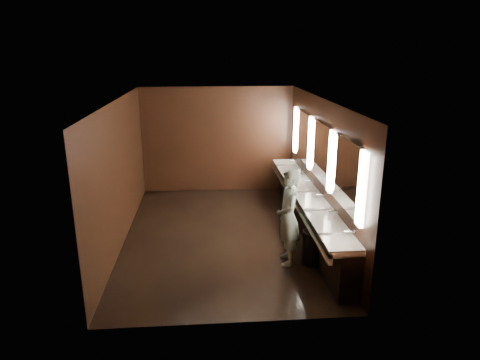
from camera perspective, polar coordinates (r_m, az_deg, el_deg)
name	(u,v)px	position (r m, az deg, el deg)	size (l,w,h in m)	color
floor	(223,235)	(9.02, -2.31, -7.34)	(6.00, 6.00, 0.00)	black
ceiling	(221,100)	(8.26, -2.54, 10.63)	(4.00, 6.00, 0.02)	#2D2D2B
wall_back	(218,140)	(11.45, -3.01, 5.36)	(4.00, 0.02, 2.80)	black
wall_front	(231,232)	(5.71, -1.23, -7.00)	(4.00, 0.02, 2.80)	black
wall_left	(120,173)	(8.70, -15.71, 0.92)	(0.02, 6.00, 2.80)	black
wall_right	(320,169)	(8.83, 10.66, 1.51)	(0.02, 6.00, 2.80)	black
sink_counter	(308,210)	(9.06, 9.08, -4.02)	(0.55, 5.40, 1.01)	black
mirror_band	(320,152)	(8.74, 10.66, 3.72)	(0.06, 5.03, 1.15)	white
person	(288,217)	(7.64, 6.45, -4.96)	(0.64, 0.42, 1.75)	#92D1DA
trash_bin	(313,247)	(7.89, 9.72, -8.84)	(0.40, 0.40, 0.62)	black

